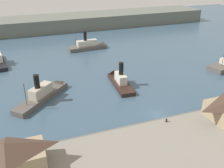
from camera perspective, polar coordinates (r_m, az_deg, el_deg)
name	(u,v)px	position (r m, az deg, el deg)	size (l,w,h in m)	color
ground_plane	(157,115)	(73.66, 9.95, -6.76)	(320.00, 320.00, 0.00)	#385166
quay_promenade	(210,166)	(59.46, 20.90, -16.68)	(110.00, 36.00, 1.20)	gray
seawall_edge	(164,120)	(70.85, 11.42, -7.86)	(110.00, 0.80, 1.00)	#666159
ferry_shed_west_terminal	(7,157)	(55.85, -22.32, -14.78)	(14.71, 7.72, 6.60)	#998466
mooring_post_east	(166,120)	(68.73, 12.00, -7.92)	(0.44, 0.44, 0.90)	black
ferry_approaching_east	(91,46)	(127.13, -4.75, 8.49)	(20.28, 6.27, 10.42)	#514C47
ferry_moored_west	(119,79)	(90.34, 1.53, 1.06)	(6.29, 19.36, 10.09)	black
ferry_approaching_west	(46,92)	(83.57, -14.51, -1.80)	(19.71, 20.01, 10.16)	#514C47
far_headland	(72,22)	(169.91, -8.97, 13.48)	(180.00, 24.00, 8.00)	#60665B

